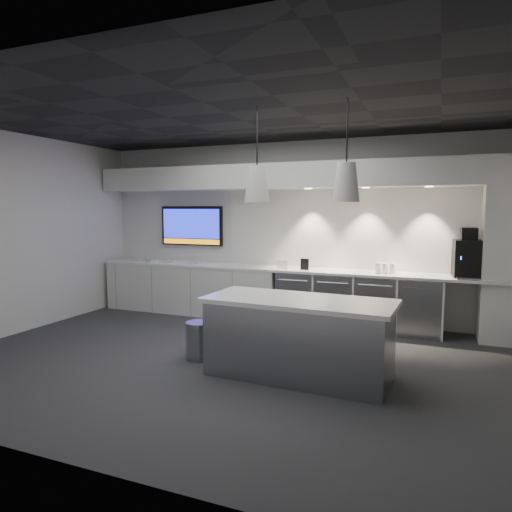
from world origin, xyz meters
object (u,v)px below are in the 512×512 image
at_px(island, 298,338).
at_px(coffee_machine, 468,257).
at_px(wall_tv, 192,226).
at_px(bin, 199,340).

height_order(island, coffee_machine, coffee_machine).
height_order(wall_tv, bin, wall_tv).
bearing_deg(bin, wall_tv, 121.48).
xyz_separation_m(wall_tv, coffee_machine, (4.66, -0.25, -0.37)).
xyz_separation_m(bin, coffee_machine, (3.13, 2.24, 0.96)).
height_order(wall_tv, coffee_machine, wall_tv).
bearing_deg(wall_tv, island, -42.46).
relative_size(wall_tv, island, 0.59).
distance_m(island, bin, 1.36).
bearing_deg(coffee_machine, wall_tv, 171.96).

